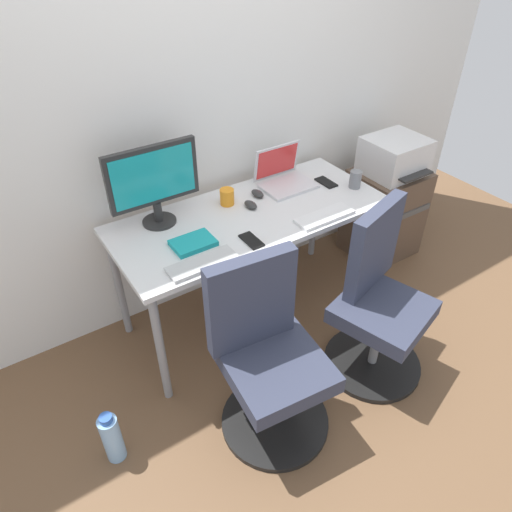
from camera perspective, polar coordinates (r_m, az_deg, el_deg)
ground_plane at (r=3.04m, az=-0.52°, el=-6.83°), size 5.28×5.28×0.00m
back_wall at (r=2.67m, az=-5.85°, el=19.30°), size 4.40×0.04×2.60m
desk at (r=2.62m, az=-0.61°, el=3.87°), size 1.54×0.67×0.75m
office_chair_left at (r=2.22m, az=1.47°, el=-12.45°), size 0.54×0.54×0.94m
office_chair_right at (r=2.57m, az=14.55°, el=-5.49°), size 0.55×0.55×0.94m
side_cabinet at (r=3.51m, az=15.27°, el=5.10°), size 0.46×0.42×0.64m
printer at (r=3.31m, az=16.52°, el=11.57°), size 0.38×0.40×0.24m
water_bottle_on_floor at (r=2.40m, az=-17.13°, el=-20.38°), size 0.09×0.09×0.31m
desktop_monitor at (r=2.43m, az=-12.36°, el=8.97°), size 0.48×0.18×0.43m
open_laptop at (r=2.85m, az=3.36°, el=9.72°), size 0.31×0.26×0.23m
keyboard_by_monitor at (r=2.21m, az=-6.55°, el=-0.90°), size 0.34×0.12×0.02m
keyboard_by_laptop at (r=2.56m, az=8.34°, el=4.79°), size 0.34×0.12×0.02m
mouse_by_monitor at (r=2.63m, az=-0.66°, el=6.26°), size 0.06×0.10×0.03m
mouse_by_laptop at (r=2.74m, az=0.19°, el=7.61°), size 0.06×0.10×0.03m
coffee_mug at (r=2.65m, az=-3.54°, el=7.20°), size 0.08×0.08×0.09m
pen_cup at (r=2.87m, az=11.99°, el=9.12°), size 0.07×0.07×0.10m
phone_near_laptop at (r=2.36m, az=-0.57°, el=1.91°), size 0.07×0.14×0.01m
phone_near_monitor at (r=2.91m, az=8.53°, el=8.86°), size 0.07×0.14×0.01m
notebook at (r=2.35m, az=-7.66°, el=1.59°), size 0.21×0.15×0.03m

